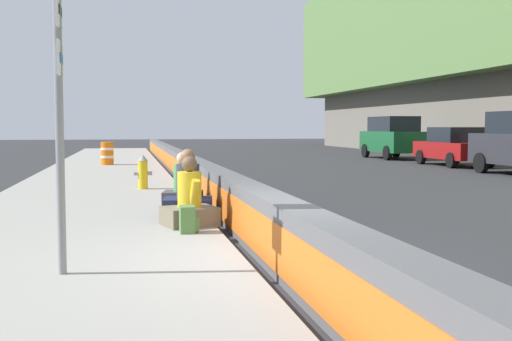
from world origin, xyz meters
name	(u,v)px	position (x,y,z in m)	size (l,w,h in m)	color
ground_plane	(283,270)	(0.00, 0.00, 0.00)	(160.00, 160.00, 0.00)	#2B2B2D
sidewalk_strip	(54,275)	(0.00, 2.65, 0.07)	(80.00, 4.40, 0.14)	gray
jersey_barrier	(283,235)	(0.00, 0.00, 0.42)	(76.00, 0.45, 0.85)	#545456
route_sign_post	(59,78)	(-0.27, 2.52, 2.23)	(0.44, 0.09, 3.60)	gray
fire_hydrant	(143,171)	(8.85, 1.44, 0.59)	(0.26, 0.46, 0.88)	gold
seated_person_foreground	(190,204)	(2.72, 0.86, 0.49)	(0.87, 0.95, 1.12)	#706651
seated_person_middle	(188,195)	(3.81, 0.78, 0.51)	(0.83, 0.94, 1.19)	#23284C
seated_person_rear	(183,189)	(5.27, 0.74, 0.48)	(0.79, 0.88, 1.08)	#424247
backpack	(188,220)	(2.06, 0.95, 0.33)	(0.32, 0.28, 0.40)	#4C7A3D
construction_barrel	(107,153)	(19.47, 2.64, 0.62)	(0.54, 0.54, 0.95)	orange
parked_car_fourth	(454,146)	(17.82, -12.32, 0.86)	(4.54, 2.03, 1.71)	maroon
parked_car_midline	(392,137)	(24.26, -12.29, 1.18)	(4.82, 2.10, 2.28)	#145128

